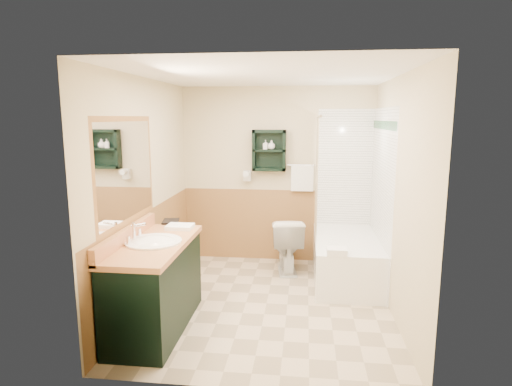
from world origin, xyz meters
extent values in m
plane|color=beige|center=(0.00, 0.00, 0.00)|extent=(3.00, 3.00, 0.00)
cube|color=beige|center=(0.00, 1.52, 1.20)|extent=(2.60, 0.04, 2.40)
cube|color=beige|center=(-1.32, 0.00, 1.20)|extent=(0.04, 3.00, 2.40)
cube|color=beige|center=(1.32, 0.00, 1.20)|extent=(0.04, 3.00, 2.40)
cube|color=white|center=(0.00, 0.00, 2.42)|extent=(2.60, 3.00, 0.04)
cube|color=black|center=(-0.10, 1.41, 1.55)|extent=(0.45, 0.15, 0.55)
cylinder|color=silver|center=(0.53, 0.75, 2.00)|extent=(0.03, 1.60, 0.03)
cube|color=black|center=(-0.99, -0.66, 0.42)|extent=(0.59, 1.34, 0.85)
cube|color=white|center=(0.93, 0.81, 0.27)|extent=(0.80, 1.50, 0.54)
imported|color=white|center=(0.17, 1.05, 0.35)|extent=(0.49, 0.77, 0.71)
cube|color=white|center=(-0.90, -0.15, 0.87)|extent=(0.27, 0.21, 0.04)
imported|color=black|center=(-1.16, 0.09, 0.97)|extent=(0.18, 0.06, 0.24)
cube|color=white|center=(0.74, 0.15, 0.57)|extent=(0.21, 0.18, 0.07)
imported|color=white|center=(-0.15, 1.40, 1.59)|extent=(0.09, 0.14, 0.06)
imported|color=white|center=(-0.07, 1.40, 1.61)|extent=(0.10, 0.12, 0.10)
camera|label=1|loc=(0.38, -4.33, 1.99)|focal=30.00mm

